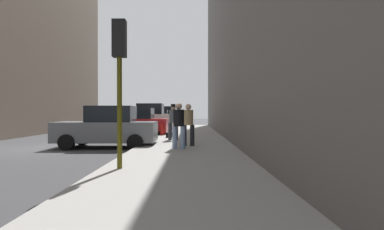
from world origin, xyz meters
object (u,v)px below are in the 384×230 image
Objects in this scene: parked_gray_coupe at (108,128)px; pedestrian_in_jeans at (179,123)px; parked_bronze_suv at (167,116)px; traffic_light at (119,61)px; parked_white_van at (149,118)px; pedestrian_in_tan_coat at (188,122)px; duffel_bag at (169,135)px; parked_red_hatchback at (135,123)px; parked_black_suv at (162,116)px; pedestrian_with_beanie at (173,120)px; parked_dark_green_sedan at (157,119)px; fire_hydrant at (162,129)px.

parked_gray_coupe is 2.47× the size of pedestrian_in_jeans.
traffic_light reaches higher than parked_bronze_suv.
parked_white_van is 13.17m from pedestrian_in_tan_coat.
duffel_bag is at bearing 86.71° from traffic_light.
parked_red_hatchback is at bearing 111.42° from pedestrian_in_jeans.
parked_white_van is 17.80m from traffic_light.
pedestrian_with_beanie is at bearing -82.88° from parked_black_suv.
parked_gray_coupe and parked_red_hatchback have the same top height.
parked_black_suv is 25.32m from pedestrian_in_jeans.
pedestrian_in_tan_coat is at bearing -79.32° from parked_dark_green_sedan.
pedestrian_with_beanie is at bearing -74.85° from fire_hydrant.
parked_gray_coupe is 3.54m from pedestrian_in_tan_coat.
traffic_light is 4.39m from pedestrian_in_jeans.
pedestrian_with_beanie is at bearing -57.96° from parked_red_hatchback.
pedestrian_in_tan_coat reaches higher than duffel_bag.
traffic_light is (1.85, -23.29, 1.91)m from parked_dark_green_sedan.
parked_dark_green_sedan is at bearing 90.00° from parked_gray_coupe.
parked_dark_green_sedan is 0.91× the size of parked_bronze_suv.
parked_gray_coupe and parked_dark_green_sedan have the same top height.
pedestrian_with_beanie is (0.88, -3.24, 0.64)m from fire_hydrant.
fire_hydrant is (1.80, -6.84, -0.54)m from parked_white_van.
parked_black_suv is 29.11m from traffic_light.
pedestrian_in_jeans reaches higher than fire_hydrant.
parked_bronze_suv reaches higher than pedestrian_in_jeans.
parked_dark_green_sedan is (-0.00, 17.70, 0.00)m from parked_gray_coupe.
traffic_light reaches higher than parked_dark_green_sedan.
parked_black_suv reaches higher than duffel_bag.
parked_white_van reaches higher than fire_hydrant.
parked_dark_green_sedan is 6.04× the size of fire_hydrant.
pedestrian_in_tan_coat is (3.46, -18.37, 0.26)m from parked_dark_green_sedan.
parked_black_suv reaches higher than fire_hydrant.
parked_black_suv is at bearing 90.00° from parked_gray_coupe.
parked_dark_green_sedan is 2.49× the size of pedestrian_in_jeans.
traffic_light reaches higher than parked_red_hatchback.
duffel_bag is at bearing -72.32° from fire_hydrant.
parked_dark_green_sedan is at bearing 100.68° from pedestrian_in_tan_coat.
pedestrian_with_beanie is at bearing 36.09° from parked_gray_coupe.
parked_black_suv is at bearing 90.00° from parked_red_hatchback.
parked_gray_coupe is at bearing -90.00° from parked_dark_green_sedan.
parked_gray_coupe is 5.51m from fire_hydrant.
parked_gray_coupe is at bearing 151.21° from pedestrian_in_jeans.
duffel_bag is at bearing 101.99° from pedestrian_with_beanie.
fire_hydrant is at bearing -30.04° from parked_red_hatchback.
parked_gray_coupe is at bearing 108.36° from traffic_light.
parked_bronze_suv is (-0.00, 6.86, 0.00)m from parked_black_suv.
parked_black_suv reaches higher than pedestrian_in_jeans.
parked_black_suv is 18.32m from fire_hydrant.
fire_hydrant is (1.80, -12.51, -0.35)m from parked_dark_green_sedan.
parked_bronze_suv is at bearing 96.39° from pedestrian_in_tan_coat.
parked_red_hatchback is at bearing -90.00° from parked_dark_green_sedan.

